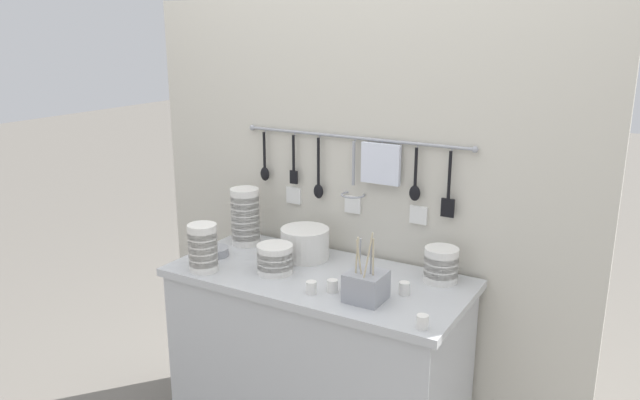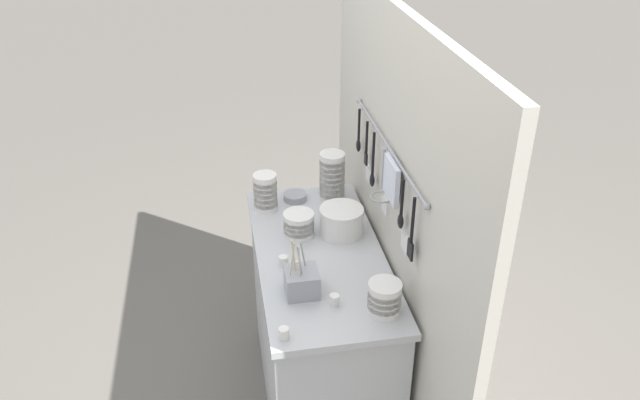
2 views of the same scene
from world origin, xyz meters
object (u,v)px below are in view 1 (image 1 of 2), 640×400
bowl_stack_wide_centre (275,259)px  cup_mid_row (311,288)px  cup_by_caddy (332,286)px  cup_back_left (422,322)px  plate_stack (305,243)px  bowl_stack_short_front (203,248)px  cutlery_caddy (366,286)px  bowl_stack_nested_right (441,265)px  cup_edge_near (404,288)px  steel_mixing_bowl (215,252)px  bowl_stack_tall_left (245,217)px

bowl_stack_wide_centre → cup_mid_row: size_ratio=3.06×
bowl_stack_wide_centre → cup_by_caddy: bowl_stack_wide_centre is taller
bowl_stack_wide_centre → cup_back_left: bearing=-12.9°
plate_stack → cup_back_left: size_ratio=4.36×
bowl_stack_short_front → cup_back_left: size_ratio=4.13×
cup_by_caddy → cup_back_left: size_ratio=1.00×
cup_back_left → cutlery_caddy: bearing=157.7°
bowl_stack_nested_right → cup_edge_near: bowl_stack_nested_right is taller
cup_edge_near → cup_mid_row: same height
plate_stack → cup_back_left: (0.63, -0.33, -0.04)m
steel_mixing_bowl → cup_edge_near: size_ratio=2.51×
cup_edge_near → cutlery_caddy: bearing=-131.0°
steel_mixing_bowl → cutlery_caddy: (0.72, -0.07, 0.04)m
bowl_stack_tall_left → steel_mixing_bowl: bowl_stack_tall_left is taller
cutlery_caddy → cup_back_left: size_ratio=5.75×
steel_mixing_bowl → plate_stack: bearing=25.9°
bowl_stack_wide_centre → cup_edge_near: 0.50m
bowl_stack_short_front → plate_stack: bowl_stack_short_front is taller
bowl_stack_short_front → cup_edge_near: bearing=13.7°
bowl_stack_wide_centre → cup_mid_row: bowl_stack_wide_centre is taller
bowl_stack_wide_centre → bowl_stack_short_front: (-0.25, -0.12, 0.04)m
plate_stack → cup_edge_near: size_ratio=4.36×
bowl_stack_nested_right → cutlery_caddy: cutlery_caddy is taller
bowl_stack_tall_left → steel_mixing_bowl: bearing=-97.6°
bowl_stack_tall_left → cup_edge_near: size_ratio=5.46×
bowl_stack_tall_left → cup_back_left: (0.94, -0.35, -0.10)m
bowl_stack_nested_right → bowl_stack_short_front: bowl_stack_short_front is taller
cup_back_left → cup_by_caddy: bearing=164.9°
bowl_stack_nested_right → cutlery_caddy: bearing=-120.3°
bowl_stack_nested_right → cup_edge_near: 0.19m
bowl_stack_nested_right → cup_back_left: size_ratio=2.88×
bowl_stack_tall_left → bowl_stack_nested_right: bearing=1.9°
plate_stack → cutlery_caddy: 0.45m
plate_stack → bowl_stack_short_front: bearing=-130.5°
bowl_stack_tall_left → steel_mixing_bowl: 0.21m
plate_stack → cup_back_left: plate_stack is taller
bowl_stack_wide_centre → cup_back_left: (0.65, -0.15, -0.03)m
bowl_stack_short_front → cup_edge_near: 0.77m
bowl_stack_wide_centre → bowl_stack_short_front: size_ratio=0.74×
plate_stack → cup_mid_row: (0.20, -0.28, -0.04)m
cup_back_left → cup_mid_row: (-0.43, 0.05, 0.00)m
bowl_stack_wide_centre → cutlery_caddy: 0.41m
cup_back_left → cup_edge_near: size_ratio=1.00×
cup_edge_near → cup_mid_row: (-0.28, -0.16, 0.00)m
cup_edge_near → steel_mixing_bowl: bearing=-177.6°
cutlery_caddy → steel_mixing_bowl: bearing=174.1°
bowl_stack_wide_centre → cup_mid_row: 0.24m
bowl_stack_tall_left → cup_mid_row: 0.60m
bowl_stack_nested_right → cup_back_left: 0.39m
bowl_stack_short_front → cup_back_left: bowl_stack_short_front is taller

